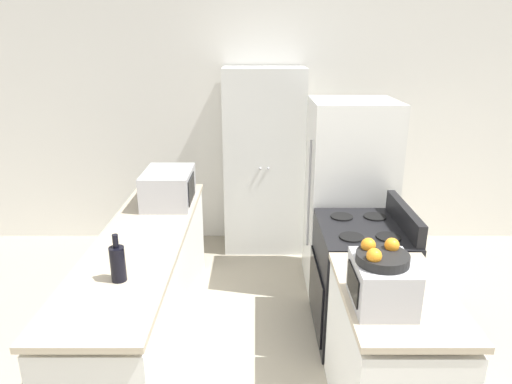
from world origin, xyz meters
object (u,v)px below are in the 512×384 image
Objects in this scene: toaster_oven at (384,284)px; stove at (362,280)px; refrigerator at (351,197)px; fruit_bowl at (383,256)px; wine_bottle at (120,263)px; microwave at (171,187)px; pantry_cabinet at (266,162)px.

stove is at bearing 81.85° from toaster_oven.
refrigerator is at bearing 87.20° from stove.
stove is 3.97× the size of fruit_bowl.
toaster_oven is (1.43, -0.25, 0.01)m from wine_bottle.
stove is 1.17m from toaster_oven.
fruit_bowl is (-0.16, -1.02, 0.72)m from stove.
refrigerator reaches higher than microwave.
microwave is 2.05m from toaster_oven.
pantry_cabinet is 5.34× the size of toaster_oven.
fruit_bowl is at bearing -10.12° from wine_bottle.
microwave is at bearing 131.44° from fruit_bowl.
pantry_cabinet is 1.80m from stove.
refrigerator is at bearing 43.92° from wine_bottle.
pantry_cabinet is 2.50m from wine_bottle.
fruit_bowl is at bearing -166.78° from toaster_oven.
pantry_cabinet reaches higher than refrigerator.
refrigerator reaches higher than fruit_bowl.
microwave is at bearing 161.48° from stove.
fruit_bowl reaches higher than microwave.
microwave is 1.46× the size of toaster_oven.
fruit_bowl reaches higher than toaster_oven.
fruit_bowl is (0.55, -2.60, 0.21)m from pantry_cabinet.
refrigerator is at bearing 9.90° from microwave.
stove is 0.62× the size of refrigerator.
microwave is 1.99× the size of fruit_bowl.
refrigerator is (0.75, -0.80, -0.11)m from pantry_cabinet.
wine_bottle reaches higher than microwave.
microwave is 1.86× the size of wine_bottle.
fruit_bowl is at bearing -99.10° from stove.
toaster_oven reaches higher than stove.
microwave is at bearing 87.46° from wine_bottle.
wine_bottle is at bearing 169.88° from fruit_bowl.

